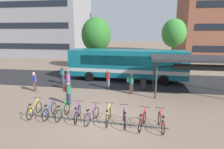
{
  "coord_description": "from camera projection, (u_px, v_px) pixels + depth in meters",
  "views": [
    {
      "loc": [
        2.12,
        -9.76,
        4.96
      ],
      "look_at": [
        -0.02,
        4.14,
        1.79
      ],
      "focal_mm": 29.92,
      "sensor_mm": 36.0,
      "label": 1
    }
  ],
  "objects": [
    {
      "name": "bus_lane_asphalt",
      "position": [
        120.0,
        80.0,
        19.95
      ],
      "size": [
        80.0,
        7.2,
        0.01
      ],
      "primitive_type": "cube",
      "color": "#232326",
      "rests_on": "ground"
    },
    {
      "name": "parked_bicycle_blue_1",
      "position": [
        50.0,
        111.0,
        11.13
      ],
      "size": [
        0.52,
        1.72,
        0.99
      ],
      "rotation": [
        0.0,
        0.0,
        1.56
      ],
      "color": "black",
      "rests_on": "ground"
    },
    {
      "name": "parked_bicycle_red_7",
      "position": [
        142.0,
        121.0,
        9.88
      ],
      "size": [
        0.59,
        1.69,
        0.99
      ],
      "rotation": [
        0.0,
        0.0,
        1.34
      ],
      "color": "black",
      "rests_on": "ground"
    },
    {
      "name": "commuter_navy_pack_2",
      "position": [
        62.0,
        74.0,
        18.25
      ],
      "size": [
        0.56,
        0.6,
        1.73
      ],
      "rotation": [
        0.0,
        0.0,
        0.91
      ],
      "color": "#2D3851",
      "rests_on": "ground"
    },
    {
      "name": "commuter_red_pack_0",
      "position": [
        68.0,
        92.0,
        12.98
      ],
      "size": [
        0.59,
        0.44,
        1.61
      ],
      "rotation": [
        0.0,
        0.0,
        6.0
      ],
      "color": "#2D3851",
      "rests_on": "ground"
    },
    {
      "name": "commuter_maroon_pack_5",
      "position": [
        68.0,
        79.0,
        16.32
      ],
      "size": [
        0.58,
        0.43,
        1.69
      ],
      "rotation": [
        0.0,
        0.0,
        6.03
      ],
      "color": "#565660",
      "rests_on": "ground"
    },
    {
      "name": "street_tree_0",
      "position": [
        96.0,
        35.0,
        25.4
      ],
      "size": [
        3.96,
        3.96,
        6.99
      ],
      "color": "brown",
      "rests_on": "ground"
    },
    {
      "name": "bike_rack",
      "position": [
        93.0,
        120.0,
        10.6
      ],
      "size": [
        8.29,
        0.52,
        0.7
      ],
      "rotation": [
        0.0,
        0.0,
        -0.05
      ],
      "color": "#47474C",
      "rests_on": "ground"
    },
    {
      "name": "parked_bicycle_red_8",
      "position": [
        161.0,
        122.0,
        9.74
      ],
      "size": [
        0.52,
        1.72,
        0.99
      ],
      "rotation": [
        0.0,
        0.0,
        1.66
      ],
      "color": "black",
      "rests_on": "ground"
    },
    {
      "name": "city_bus",
      "position": [
        126.0,
        64.0,
        19.46
      ],
      "size": [
        12.14,
        3.23,
        3.2
      ],
      "rotation": [
        0.0,
        0.0,
        3.09
      ],
      "color": "#0F6070",
      "rests_on": "ground"
    },
    {
      "name": "street_tree_1",
      "position": [
        174.0,
        33.0,
        26.58
      ],
      "size": [
        3.44,
        3.44,
        6.91
      ],
      "color": "brown",
      "rests_on": "ground"
    },
    {
      "name": "parked_bicycle_green_2",
      "position": [
        63.0,
        112.0,
        11.02
      ],
      "size": [
        0.52,
        1.72,
        0.99
      ],
      "rotation": [
        0.0,
        0.0,
        1.48
      ],
      "color": "black",
      "rests_on": "ground"
    },
    {
      "name": "parked_bicycle_purple_6",
      "position": [
        124.0,
        118.0,
        10.22
      ],
      "size": [
        0.52,
        1.71,
        0.99
      ],
      "rotation": [
        0.0,
        0.0,
        1.71
      ],
      "color": "black",
      "rests_on": "ground"
    },
    {
      "name": "trash_bin",
      "position": [
        143.0,
        84.0,
        16.43
      ],
      "size": [
        0.55,
        0.55,
        1.03
      ],
      "color": "#232328",
      "rests_on": "ground"
    },
    {
      "name": "parked_bicycle_yellow_0",
      "position": [
        34.0,
        110.0,
        11.3
      ],
      "size": [
        0.52,
        1.72,
        0.99
      ],
      "rotation": [
        0.0,
        0.0,
        1.59
      ],
      "color": "black",
      "rests_on": "ground"
    },
    {
      "name": "commuter_teal_pack_4",
      "position": [
        131.0,
        82.0,
        15.22
      ],
      "size": [
        0.57,
        0.4,
        1.72
      ],
      "rotation": [
        0.0,
        0.0,
        6.09
      ],
      "color": "#47382D",
      "rests_on": "ground"
    },
    {
      "name": "building_left_wing",
      "position": [
        46.0,
        19.0,
        41.3
      ],
      "size": [
        17.52,
        12.62,
        15.64
      ],
      "color": "gray",
      "rests_on": "ground"
    },
    {
      "name": "parked_bicycle_purple_4",
      "position": [
        92.0,
        116.0,
        10.5
      ],
      "size": [
        0.6,
        1.68,
        0.99
      ],
      "rotation": [
        0.0,
        0.0,
        1.33
      ],
      "color": "black",
      "rests_on": "ground"
    },
    {
      "name": "parked_bicycle_yellow_5",
      "position": [
        108.0,
        116.0,
        10.44
      ],
      "size": [
        0.52,
        1.72,
        0.99
      ],
      "rotation": [
        0.0,
        0.0,
        1.6
      ],
      "color": "black",
      "rests_on": "ground"
    },
    {
      "name": "commuter_navy_pack_3",
      "position": [
        34.0,
        80.0,
        15.87
      ],
      "size": [
        0.47,
        0.6,
        1.68
      ],
      "rotation": [
        0.0,
        0.0,
        1.93
      ],
      "color": "#47382D",
      "rests_on": "ground"
    },
    {
      "name": "transit_shelter",
      "position": [
        197.0,
        60.0,
        14.46
      ],
      "size": [
        7.09,
        3.38,
        3.09
      ],
      "rotation": [
        0.0,
        0.0,
        0.0
      ],
      "color": "#38383D",
      "rests_on": "ground"
    },
    {
      "name": "ground",
      "position": [
        102.0,
        120.0,
        10.82
      ],
      "size": [
        200.0,
        200.0,
        0.0
      ],
      "primitive_type": "plane",
      "color": "#7A6656"
    },
    {
      "name": "parked_bicycle_purple_3",
      "position": [
        77.0,
        114.0,
        10.76
      ],
      "size": [
        0.52,
        1.71,
        0.99
      ],
      "rotation": [
        0.0,
        0.0,
        1.71
      ],
      "color": "black",
      "rests_on": "ground"
    },
    {
      "name": "commuter_teal_pack_1",
      "position": [
        108.0,
        78.0,
        16.75
      ],
      "size": [
        0.58,
        0.59,
        1.7
      ],
      "rotation": [
        0.0,
        0.0,
        5.45
      ],
      "color": "#565660",
      "rests_on": "ground"
    }
  ]
}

